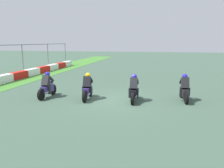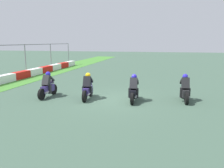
{
  "view_description": "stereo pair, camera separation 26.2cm",
  "coord_description": "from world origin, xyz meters",
  "px_view_note": "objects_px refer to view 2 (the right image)",
  "views": [
    {
      "loc": [
        -12.32,
        -2.56,
        3.27
      ],
      "look_at": [
        0.03,
        0.04,
        0.9
      ],
      "focal_mm": 36.53,
      "sensor_mm": 36.0,
      "label": 1
    },
    {
      "loc": [
        -12.26,
        -2.81,
        3.27
      ],
      "look_at": [
        0.03,
        0.04,
        0.9
      ],
      "focal_mm": 36.53,
      "sensor_mm": 36.0,
      "label": 2
    }
  ],
  "objects_px": {
    "rider_lane_c": "(88,88)",
    "rider_lane_b": "(134,90)",
    "rider_lane_a": "(185,90)",
    "rider_lane_d": "(48,87)"
  },
  "relations": [
    {
      "from": "rider_lane_c",
      "to": "rider_lane_b",
      "type": "bearing_deg",
      "value": -93.05
    },
    {
      "from": "rider_lane_b",
      "to": "rider_lane_c",
      "type": "relative_size",
      "value": 1.0
    },
    {
      "from": "rider_lane_c",
      "to": "rider_lane_a",
      "type": "bearing_deg",
      "value": -86.46
    },
    {
      "from": "rider_lane_b",
      "to": "rider_lane_c",
      "type": "distance_m",
      "value": 2.64
    },
    {
      "from": "rider_lane_d",
      "to": "rider_lane_c",
      "type": "bearing_deg",
      "value": -87.11
    },
    {
      "from": "rider_lane_b",
      "to": "rider_lane_d",
      "type": "xyz_separation_m",
      "value": [
        -0.14,
        5.11,
        0.0
      ]
    },
    {
      "from": "rider_lane_d",
      "to": "rider_lane_b",
      "type": "bearing_deg",
      "value": -87.19
    },
    {
      "from": "rider_lane_a",
      "to": "rider_lane_c",
      "type": "relative_size",
      "value": 1.0
    },
    {
      "from": "rider_lane_a",
      "to": "rider_lane_d",
      "type": "height_order",
      "value": "same"
    },
    {
      "from": "rider_lane_a",
      "to": "rider_lane_c",
      "type": "bearing_deg",
      "value": 93.75
    }
  ]
}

